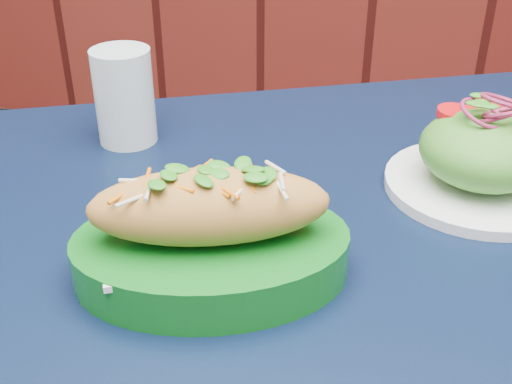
# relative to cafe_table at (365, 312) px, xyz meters

# --- Properties ---
(cafe_table) EXTENTS (1.04, 1.04, 0.75)m
(cafe_table) POSITION_rel_cafe_table_xyz_m (0.00, 0.00, 0.00)
(cafe_table) COLOR black
(cafe_table) RESTS_ON ground
(banh_mi_basket) EXTENTS (0.27, 0.22, 0.11)m
(banh_mi_basket) POSITION_rel_cafe_table_xyz_m (-0.14, -0.08, 0.13)
(banh_mi_basket) COLOR #0E6819
(banh_mi_basket) RESTS_ON cafe_table
(salad_plate) EXTENTS (0.20, 0.20, 0.11)m
(salad_plate) POSITION_rel_cafe_table_xyz_m (0.11, 0.12, 0.13)
(salad_plate) COLOR white
(salad_plate) RESTS_ON cafe_table
(water_glass) EXTENTS (0.07, 0.07, 0.12)m
(water_glass) POSITION_rel_cafe_table_xyz_m (-0.31, 0.17, 0.15)
(water_glass) COLOR silver
(water_glass) RESTS_ON cafe_table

